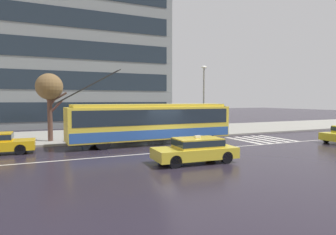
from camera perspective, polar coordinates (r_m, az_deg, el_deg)
ground_plane at (r=19.53m, az=0.98°, el=-6.03°), size 160.00×160.00×0.00m
sidewalk_slab at (r=27.92m, az=-6.94°, el=-3.05°), size 80.00×10.00×0.14m
crosswalk_stripe_edge_near at (r=23.89m, az=14.50°, el=-4.39°), size 0.44×4.40×0.01m
crosswalk_stripe_inner_a at (r=24.46m, az=16.16°, el=-4.24°), size 0.44×4.40×0.01m
crosswalk_stripe_center at (r=25.04m, az=17.73°, el=-4.09°), size 0.44×4.40×0.01m
crosswalk_stripe_inner_b at (r=25.65m, az=19.24°, el=-3.94°), size 0.44×4.40×0.01m
crosswalk_stripe_edge_far at (r=26.27m, az=20.67°, el=-3.80°), size 0.44×4.40×0.01m
lane_centre_line at (r=18.46m, az=2.56°, el=-6.57°), size 72.00×0.14×0.01m
trolleybus at (r=21.38m, az=-3.15°, el=-0.87°), size 12.79×2.77×5.33m
taxi_oncoming_near at (r=15.10m, az=5.45°, el=-6.14°), size 4.35×2.02×1.39m
bus_shelter at (r=24.67m, az=-7.24°, el=0.46°), size 3.59×1.56×2.43m
pedestrian_at_shelter at (r=24.75m, az=-0.97°, el=0.01°), size 1.36×1.36×2.01m
pedestrian_approaching_curb at (r=22.42m, az=-16.52°, el=-0.46°), size 1.41×1.41×2.00m
street_lamp at (r=26.52m, az=7.04°, el=4.70°), size 0.60×0.32×6.14m
street_tree_bare at (r=23.53m, az=-22.22°, el=5.26°), size 2.23×2.01×5.06m
office_tower_corner_left at (r=42.23m, az=-20.97°, el=18.33°), size 27.33×12.83×28.44m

